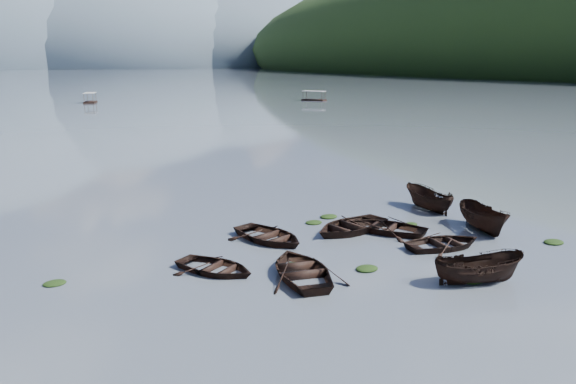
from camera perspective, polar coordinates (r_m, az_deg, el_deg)
name	(u,v)px	position (r m, az deg, el deg)	size (l,w,h in m)	color
ground_plane	(420,297)	(24.33, 13.29, -10.39)	(2400.00, 2400.00, 0.00)	#4F5763
haze_mtn_c	(105,67)	(929.77, -18.11, 12.00)	(520.00, 520.00, 260.00)	#475666
haze_mtn_d	(215,66)	(976.02, -7.41, 12.55)	(520.00, 520.00, 220.00)	#475666
rowboat_0	(215,272)	(26.61, -7.39, -8.04)	(2.89, 4.04, 0.84)	black
rowboat_1	(302,276)	(25.87, 1.41, -8.56)	(3.53, 4.94, 1.02)	black
rowboat_2	(477,283)	(26.52, 18.67, -8.73)	(1.56, 4.15, 1.60)	black
rowboat_3	(386,231)	(32.85, 9.90, -3.97)	(3.30, 4.62, 0.96)	black
rowboat_4	(444,248)	(30.77, 15.58, -5.46)	(3.03, 4.25, 0.88)	black
rowboat_5	(483,230)	(34.46, 19.17, -3.71)	(1.71, 4.54, 1.75)	black
rowboat_6	(269,241)	(30.77, -1.94, -4.96)	(3.33, 4.67, 0.97)	black
rowboat_7	(350,231)	(32.59, 6.32, -3.99)	(3.59, 5.03, 1.04)	black
rowboat_8	(428,210)	(38.17, 14.00, -1.74)	(1.62, 4.31, 1.66)	black
weed_clump_0	(292,267)	(26.92, 0.45, -7.67)	(1.09, 0.89, 0.24)	black
weed_clump_1	(367,270)	(26.88, 8.01, -7.84)	(1.11, 0.89, 0.24)	black
weed_clump_2	(472,281)	(26.62, 18.22, -8.61)	(1.10, 0.88, 0.24)	black
weed_clump_3	(411,225)	(34.49, 12.38, -3.25)	(0.81, 0.68, 0.18)	black
weed_clump_4	(554,243)	(33.56, 25.38, -4.72)	(1.15, 0.91, 0.24)	black
weed_clump_5	(55,284)	(27.03, -22.62, -8.64)	(0.99, 0.80, 0.21)	black
weed_clump_6	(314,223)	(34.00, 2.63, -3.19)	(1.05, 0.87, 0.22)	black
weed_clump_7	(329,218)	(35.26, 4.16, -2.61)	(1.12, 0.90, 0.25)	black
pontoon_centre	(90,103)	(139.30, -19.43, 8.53)	(2.43, 5.84, 2.24)	black
pontoon_right	(314,101)	(139.34, 2.65, 9.26)	(2.43, 5.83, 2.24)	black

